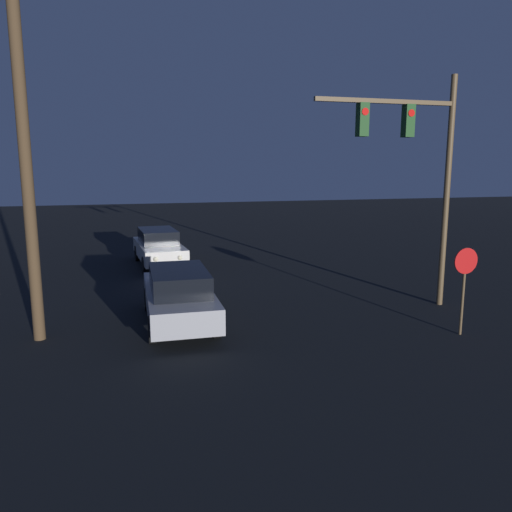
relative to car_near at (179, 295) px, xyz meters
The scene contains 5 objects.
car_near is the anchor object (origin of this frame).
car_far 8.36m from the car_near, 89.10° to the left, with size 2.00×4.80×1.53m.
traffic_signal_mast 7.86m from the car_near, ahead, with size 4.36×0.30×6.79m.
stop_sign 7.36m from the car_near, 22.44° to the right, with size 0.65×0.07×2.23m.
utility_pole 5.52m from the car_near, behind, with size 1.27×0.28×9.90m.
Camera 1 is at (-3.59, 2.51, 4.22)m, focal length 35.00 mm.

